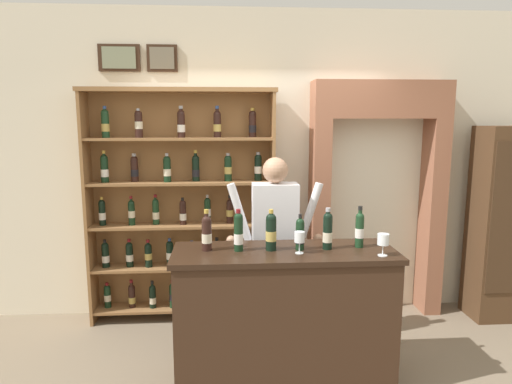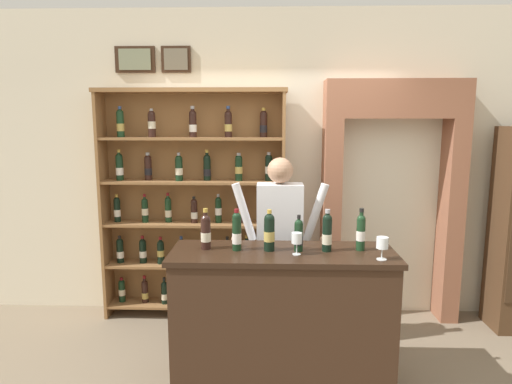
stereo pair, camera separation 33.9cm
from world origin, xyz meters
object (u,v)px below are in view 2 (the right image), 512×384
Objects in this scene: tasting_counter at (282,318)px; tasting_bottle_vin_santo at (327,232)px; shopkeeper at (280,233)px; tasting_bottle_brunello at (237,231)px; tasting_bottle_grappa at (206,231)px; tasting_bottle_super_tuscan at (270,232)px; wine_glass_left at (382,244)px; wine_shelf at (194,202)px; tasting_bottle_prosecco at (361,231)px; wine_glass_right at (297,239)px; tasting_bottle_bianco at (299,235)px.

tasting_bottle_vin_santo is at bearing 2.95° from tasting_counter.
tasting_bottle_vin_santo is at bearing -57.36° from shopkeeper.
tasting_bottle_vin_santo is at bearing 0.06° from tasting_bottle_brunello.
tasting_bottle_grappa is 1.00× the size of tasting_bottle_super_tuscan.
wine_shelf is at bearing 138.12° from wine_glass_left.
tasting_bottle_prosecco reaches higher than tasting_counter.
tasting_bottle_super_tuscan is at bearing -177.16° from tasting_bottle_prosecco.
tasting_bottle_brunello is 0.99× the size of tasting_bottle_prosecco.
tasting_bottle_vin_santo reaches higher than tasting_counter.
wine_shelf is 1.09m from shopkeeper.
wine_shelf is 1.62m from tasting_counter.
tasting_bottle_brunello is at bearing -177.96° from tasting_bottle_prosecco.
tasting_bottle_prosecco reaches higher than tasting_bottle_super_tuscan.
tasting_bottle_prosecco is 1.97× the size of wine_glass_left.
wine_glass_left is at bearing -10.71° from tasting_bottle_brunello.
tasting_counter is 0.75m from tasting_bottle_brunello.
tasting_bottle_brunello is (-0.34, 0.02, 0.67)m from tasting_counter.
tasting_bottle_grappa is (0.29, -1.16, -0.00)m from wine_shelf.
tasting_bottle_brunello is at bearing 177.31° from tasting_counter.
tasting_bottle_vin_santo is (0.34, -0.53, 0.15)m from shopkeeper.
shopkeeper is at bearing -38.00° from wine_shelf.
tasting_bottle_grappa is 1.91× the size of wine_glass_right.
tasting_bottle_vin_santo reaches higher than wine_glass_left.
tasting_bottle_super_tuscan is 0.97× the size of tasting_bottle_prosecco.
tasting_bottle_vin_santo is 0.99× the size of tasting_bottle_prosecco.
wine_shelf is 1.42m from tasting_bottle_super_tuscan.
tasting_bottle_super_tuscan is at bearing 171.21° from tasting_counter.
tasting_bottle_prosecco reaches higher than tasting_bottle_grappa.
tasting_bottle_super_tuscan is at bearing -99.10° from shopkeeper.
wine_glass_right is (0.96, -1.29, -0.02)m from wine_shelf.
shopkeeper is 0.78m from tasting_bottle_prosecco.
wine_glass_left is (0.78, -0.19, -0.03)m from tasting_bottle_super_tuscan.
tasting_counter is at bearing -2.69° from tasting_bottle_brunello.
tasting_bottle_super_tuscan is 0.42m from tasting_bottle_vin_santo.
tasting_bottle_grappa is at bearing 176.73° from tasting_bottle_super_tuscan.
tasting_bottle_prosecco reaches higher than wine_glass_left.
shopkeeper reaches higher than tasting_bottle_grappa.
tasting_bottle_brunello is (0.23, -0.03, 0.01)m from tasting_bottle_grappa.
tasting_bottle_bianco is (0.98, -1.19, -0.02)m from wine_shelf.
tasting_bottle_vin_santo is at bearing 22.95° from wine_glass_right.
tasting_bottle_prosecco is (0.92, 0.03, -0.00)m from tasting_bottle_brunello.
shopkeeper is at bearing 91.45° from tasting_counter.
tasting_bottle_bianco reaches higher than wine_glass_right.
tasting_bottle_brunello reaches higher than tasting_bottle_bianco.
tasting_bottle_super_tuscan is at bearing 166.12° from wine_glass_left.
tasting_bottle_brunello is 1.04m from wine_glass_left.
tasting_bottle_bianco is at bearing -0.72° from tasting_bottle_super_tuscan.
shopkeeper is 0.64m from tasting_bottle_vin_santo.
tasting_bottle_brunello reaches higher than tasting_counter.
tasting_bottle_super_tuscan is 0.98× the size of tasting_bottle_vin_santo.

